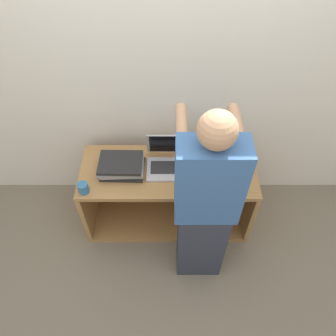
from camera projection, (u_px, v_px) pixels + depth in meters
name	position (u px, v px, depth m)	size (l,w,h in m)	color
ground_plane	(168.00, 242.00, 2.83)	(12.00, 12.00, 0.00)	#756B5B
wall_back	(168.00, 79.00, 2.35)	(8.00, 0.05, 2.40)	silver
cart	(168.00, 188.00, 2.81)	(1.36, 0.55, 0.64)	#A87A47
laptop_open	(168.00, 161.00, 2.52)	(0.33, 0.30, 0.25)	#B7B7BC
laptop_stack_left	(121.00, 166.00, 2.49)	(0.35, 0.26, 0.11)	#232326
laptop_stack_right	(215.00, 162.00, 2.45)	(0.36, 0.26, 0.19)	gray
person	(205.00, 209.00, 2.11)	(0.40, 0.52, 1.58)	#2D3342
mug	(83.00, 188.00, 2.36)	(0.08, 0.08, 0.08)	teal
inventory_tag	(218.00, 159.00, 2.34)	(0.06, 0.02, 0.01)	red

